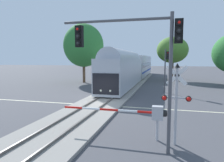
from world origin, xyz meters
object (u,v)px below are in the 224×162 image
Objects in this scene: traffic_signal_near_right at (138,48)px; oak_behind_train at (84,45)px; crossing_gate_near at (145,113)px; elm_centre_background at (172,50)px; traffic_signal_far_side at (166,64)px; crossing_signal_mast at (176,96)px; commuter_train at (135,66)px.

traffic_signal_near_right is 28.31m from oak_behind_train.
crossing_gate_near is 3.57m from traffic_signal_near_right.
elm_centre_background is at bearing 27.07° from oak_behind_train.
crossing_gate_near is 15.88m from traffic_signal_far_side.
oak_behind_train is at bearing 150.68° from traffic_signal_far_side.
oak_behind_train reaches higher than crossing_signal_mast.
crossing_signal_mast is 28.46m from oak_behind_train.
crossing_signal_mast is 0.47× the size of elm_centre_background.
commuter_train is 6.90× the size of traffic_signal_near_right.
traffic_signal_near_right reaches higher than crossing_gate_near.
traffic_signal_near_right is (4.65, -30.21, 1.87)m from commuter_train.
crossing_signal_mast is 0.65× the size of traffic_signal_near_right.
traffic_signal_far_side is (0.99, 15.69, 2.25)m from crossing_gate_near.
crossing_signal_mast is at bearing -77.69° from commuter_train.
traffic_signal_near_right is 0.59× the size of oak_behind_train.
oak_behind_train is at bearing -152.93° from elm_centre_background.
commuter_train is 10.49m from oak_behind_train.
traffic_signal_far_side reaches higher than crossing_signal_mast.
commuter_train is 8.09m from elm_centre_background.
crossing_gate_near is at bearing -80.40° from commuter_train.
traffic_signal_far_side is at bearing -93.94° from elm_centre_background.
traffic_signal_near_right is 0.72× the size of elm_centre_background.
elm_centre_background is at bearing 21.17° from commuter_train.
commuter_train is 10.60× the size of crossing_signal_mast.
elm_centre_background reaches higher than crossing_signal_mast.
oak_behind_train reaches higher than elm_centre_background.
oak_behind_train is (-14.20, 7.98, 2.94)m from traffic_signal_far_side.
traffic_signal_far_side is at bearing -29.32° from oak_behind_train.
crossing_signal_mast is 32.02m from elm_centre_background.
elm_centre_background reaches higher than traffic_signal_near_right.
commuter_train is at bearing 102.31° from crossing_signal_mast.
commuter_train reaches higher than crossing_gate_near.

